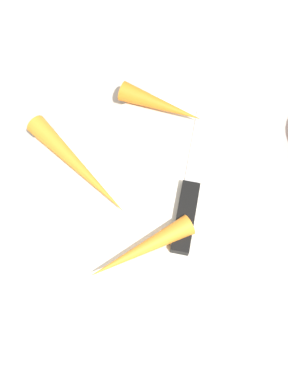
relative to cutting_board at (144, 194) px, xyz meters
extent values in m
plane|color=#ADA8A0|center=(0.00, 0.00, -0.01)|extent=(1.40, 1.40, 0.00)
cube|color=silver|center=(0.00, 0.00, 0.00)|extent=(0.36, 0.26, 0.01)
cube|color=#B7B7BC|center=(0.09, 0.03, 0.01)|extent=(0.08, 0.10, 0.00)
cube|color=black|center=(0.03, -0.05, 0.01)|extent=(0.07, 0.09, 0.01)
cone|color=orange|center=(-0.06, 0.06, 0.02)|extent=(0.08, 0.17, 0.03)
cone|color=orange|center=(-0.04, -0.07, 0.02)|extent=(0.13, 0.03, 0.03)
cone|color=orange|center=(0.07, 0.10, 0.02)|extent=(0.10, 0.10, 0.03)
camera|label=1|loc=(-0.09, -0.20, 0.52)|focal=42.14mm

